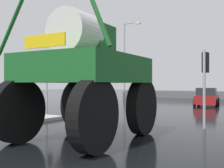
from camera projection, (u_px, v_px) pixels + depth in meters
name	position (u px, v px, depth m)	size (l,w,h in m)	color
ground_plane	(171.00, 111.00, 18.62)	(120.00, 120.00, 0.00)	black
oversize_sprayer	(85.00, 74.00, 9.29)	(4.18, 5.41, 4.97)	black
sedan_ahead	(207.00, 97.00, 23.70)	(2.29, 4.29, 1.52)	maroon
traffic_signal_near_left	(49.00, 76.00, 16.18)	(0.24, 0.54, 3.22)	#A8AAAF
traffic_signal_near_right	(205.00, 71.00, 11.48)	(0.24, 0.54, 3.27)	#A8AAAF
streetlight_far_left	(126.00, 57.00, 30.18)	(2.08, 0.24, 8.60)	#A8AAAF
bare_tree_left	(75.00, 38.00, 26.01)	(4.17, 4.17, 8.07)	#473828
roadside_barrier	(220.00, 95.00, 33.44)	(26.91, 0.24, 0.90)	#59595B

